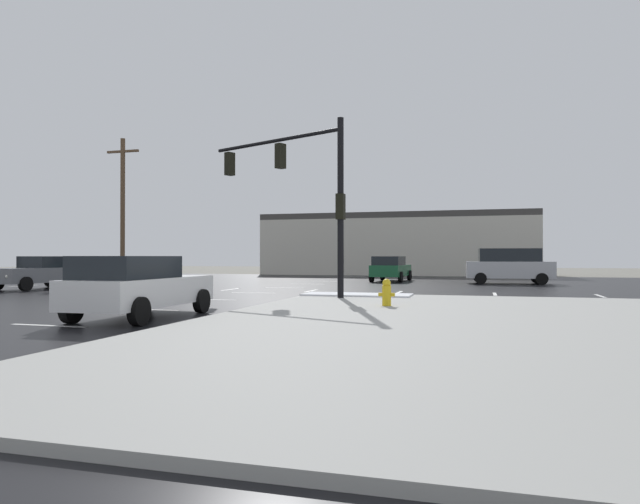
% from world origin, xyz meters
% --- Properties ---
extents(ground_plane, '(120.00, 120.00, 0.00)m').
position_xyz_m(ground_plane, '(0.00, 0.00, 0.00)').
color(ground_plane, slate).
extents(road_asphalt, '(44.00, 44.00, 0.02)m').
position_xyz_m(road_asphalt, '(0.00, 0.00, 0.01)').
color(road_asphalt, black).
rests_on(road_asphalt, ground_plane).
extents(sidewalk_corner, '(18.00, 18.00, 0.14)m').
position_xyz_m(sidewalk_corner, '(12.00, -12.00, 0.07)').
color(sidewalk_corner, '#9E9E99').
rests_on(sidewalk_corner, ground_plane).
extents(snow_strip_curbside, '(4.00, 1.60, 0.06)m').
position_xyz_m(snow_strip_curbside, '(5.00, -4.00, 0.17)').
color(snow_strip_curbside, white).
rests_on(snow_strip_curbside, sidewalk_corner).
extents(lane_markings, '(36.15, 36.15, 0.01)m').
position_xyz_m(lane_markings, '(1.20, -1.38, 0.02)').
color(lane_markings, silver).
rests_on(lane_markings, road_asphalt).
extents(traffic_signal_mast, '(6.08, 2.84, 6.33)m').
position_xyz_m(traffic_signal_mast, '(3.05, -4.65, 4.40)').
color(traffic_signal_mast, black).
rests_on(traffic_signal_mast, sidewalk_corner).
extents(fire_hydrant, '(0.48, 0.26, 0.79)m').
position_xyz_m(fire_hydrant, '(6.77, -8.14, 0.54)').
color(fire_hydrant, gold).
rests_on(fire_hydrant, sidewalk_corner).
extents(strip_building_background, '(23.01, 8.00, 5.26)m').
position_xyz_m(strip_building_background, '(2.49, 25.21, 2.63)').
color(strip_building_background, beige).
rests_on(strip_building_background, ground_plane).
extents(sedan_white, '(2.07, 4.56, 1.58)m').
position_xyz_m(sedan_white, '(1.08, -12.15, 0.85)').
color(sedan_white, white).
rests_on(sedan_white, road_asphalt).
extents(sedan_grey, '(2.38, 4.67, 1.58)m').
position_xyz_m(sedan_grey, '(-11.09, -1.89, 0.85)').
color(sedan_grey, slate).
rests_on(sedan_grey, road_asphalt).
extents(suv_silver, '(4.92, 2.37, 2.03)m').
position_xyz_m(suv_silver, '(11.03, 9.69, 1.09)').
color(suv_silver, '#B7BABF').
rests_on(suv_silver, road_asphalt).
extents(sedan_green, '(2.22, 4.61, 1.58)m').
position_xyz_m(sedan_green, '(3.94, 11.06, 0.85)').
color(sedan_green, '#195933').
rests_on(sedan_green, road_asphalt).
extents(utility_pole_far, '(2.20, 0.28, 8.90)m').
position_xyz_m(utility_pole_far, '(-11.88, 5.68, 4.66)').
color(utility_pole_far, brown).
rests_on(utility_pole_far, ground_plane).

